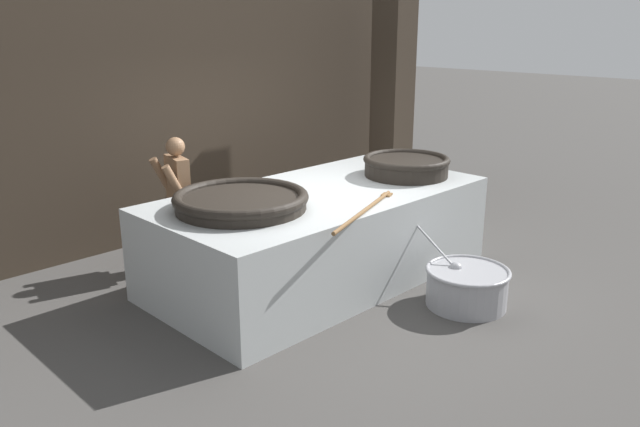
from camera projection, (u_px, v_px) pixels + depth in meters
The scene contains 9 objects.
ground_plane at pixel (320, 276), 7.28m from camera, with size 60.00×60.00×0.00m, color #474442.
back_wall at pixel (185, 106), 8.54m from camera, with size 9.73×0.24×3.48m, color #382D23.
support_pillar at pixel (393, 95), 9.87m from camera, with size 0.50×0.50×3.48m, color #382D23.
hearth_platform at pixel (320, 235), 7.13m from camera, with size 3.85×1.96×1.02m.
giant_wok_near at pixel (241, 200), 6.31m from camera, with size 1.38×1.38×0.18m.
giant_wok_far at pixel (406, 165), 7.67m from camera, with size 1.06×1.06×0.25m.
stirring_paddle at pixel (366, 209), 6.26m from camera, with size 1.47×0.61×0.04m.
cook at pixel (178, 198), 7.37m from camera, with size 0.44×0.62×1.57m.
prep_bowl_vegetables at pixel (467, 285), 6.47m from camera, with size 0.87×1.13×0.76m.
Camera 1 is at (-4.77, -4.77, 2.84)m, focal length 35.00 mm.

